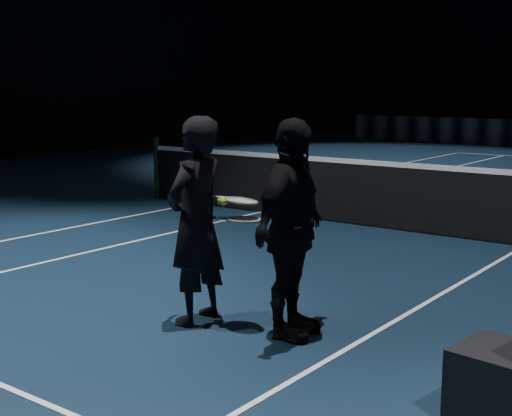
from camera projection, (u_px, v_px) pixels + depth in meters
The scene contains 6 objects.
net_post_left at pixel (157, 168), 12.60m from camera, with size 0.10×0.10×1.10m, color black.
player_a at pixel (196, 221), 5.92m from camera, with size 0.63×0.42×1.74m, color black.
player_b at pixel (291, 229), 5.58m from camera, with size 1.02×0.42×1.74m, color black.
racket_lower at pixel (245, 220), 5.73m from camera, with size 0.68×0.22×0.03m, color black, non-canonical shape.
racket_upper at pixel (241, 201), 5.76m from camera, with size 0.68×0.22×0.03m, color black, non-canonical shape.
tennis_balls at pixel (223, 199), 5.79m from camera, with size 0.12×0.10×0.12m, color #BBE931, non-canonical shape.
Camera 1 is at (2.55, -8.96, 1.97)m, focal length 50.00 mm.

